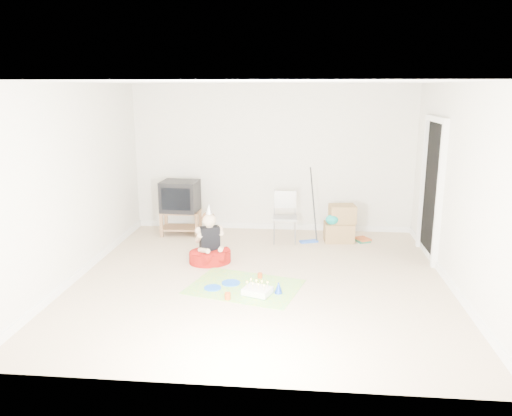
# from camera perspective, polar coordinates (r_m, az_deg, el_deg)

# --- Properties ---
(ground) EXTENTS (5.00, 5.00, 0.00)m
(ground) POSITION_cam_1_polar(r_m,az_deg,el_deg) (6.84, 0.53, -8.16)
(ground) COLOR beige
(ground) RESTS_ON ground
(doorway_recess) EXTENTS (0.02, 0.90, 2.05)m
(doorway_recess) POSITION_cam_1_polar(r_m,az_deg,el_deg) (7.93, 19.49, 1.83)
(doorway_recess) COLOR black
(doorway_recess) RESTS_ON ground
(tv_stand) EXTENTS (0.70, 0.45, 0.43)m
(tv_stand) POSITION_cam_1_polar(r_m,az_deg,el_deg) (8.89, -8.56, -1.40)
(tv_stand) COLOR #8F6340
(tv_stand) RESTS_ON ground
(crt_tv) EXTENTS (0.65, 0.55, 0.53)m
(crt_tv) POSITION_cam_1_polar(r_m,az_deg,el_deg) (8.79, -8.66, 1.36)
(crt_tv) COLOR black
(crt_tv) RESTS_ON tv_stand
(folding_chair) EXTENTS (0.41, 0.39, 0.87)m
(folding_chair) POSITION_cam_1_polar(r_m,az_deg,el_deg) (8.33, 3.32, -1.10)
(folding_chair) COLOR #96969B
(folding_chair) RESTS_ON ground
(cardboard_boxes) EXTENTS (0.54, 0.43, 0.62)m
(cardboard_boxes) POSITION_cam_1_polar(r_m,az_deg,el_deg) (8.51, 9.56, -1.82)
(cardboard_boxes) COLOR #9A784A
(cardboard_boxes) RESTS_ON ground
(floor_mop) EXTENTS (0.32, 0.39, 1.22)m
(floor_mop) POSITION_cam_1_polar(r_m,az_deg,el_deg) (8.38, 6.10, -2.22)
(floor_mop) COLOR blue
(floor_mop) RESTS_ON ground
(book_pile) EXTENTS (0.29, 0.32, 0.06)m
(book_pile) POSITION_cam_1_polar(r_m,az_deg,el_deg) (8.65, 12.08, -3.55)
(book_pile) COLOR #287956
(book_pile) RESTS_ON ground
(seated_woman) EXTENTS (0.82, 0.82, 0.90)m
(seated_woman) POSITION_cam_1_polar(r_m,az_deg,el_deg) (7.45, -5.29, -4.77)
(seated_woman) COLOR #9A130E
(seated_woman) RESTS_ON ground
(party_mat) EXTENTS (1.61, 1.34, 0.01)m
(party_mat) POSITION_cam_1_polar(r_m,az_deg,el_deg) (6.60, -1.32, -8.99)
(party_mat) COLOR #F53385
(party_mat) RESTS_ON ground
(birthday_cake) EXTENTS (0.40, 0.36, 0.15)m
(birthday_cake) POSITION_cam_1_polar(r_m,az_deg,el_deg) (6.35, 0.15, -9.52)
(birthday_cake) COLOR white
(birthday_cake) RESTS_ON party_mat
(blue_plate_near) EXTENTS (0.26, 0.26, 0.01)m
(blue_plate_near) POSITION_cam_1_polar(r_m,az_deg,el_deg) (6.71, -2.89, -8.54)
(blue_plate_near) COLOR blue
(blue_plate_near) RESTS_ON party_mat
(blue_plate_far) EXTENTS (0.29, 0.29, 0.01)m
(blue_plate_far) POSITION_cam_1_polar(r_m,az_deg,el_deg) (6.57, -4.98, -9.07)
(blue_plate_far) COLOR blue
(blue_plate_far) RESTS_ON party_mat
(orange_cup_near) EXTENTS (0.06, 0.06, 0.07)m
(orange_cup_near) POSITION_cam_1_polar(r_m,az_deg,el_deg) (6.86, 0.45, -7.72)
(orange_cup_near) COLOR #D24D17
(orange_cup_near) RESTS_ON party_mat
(orange_cup_far) EXTENTS (0.10, 0.10, 0.08)m
(orange_cup_far) POSITION_cam_1_polar(r_m,az_deg,el_deg) (6.22, -3.26, -10.02)
(orange_cup_far) COLOR #D24D17
(orange_cup_far) RESTS_ON party_mat
(blue_party_hat) EXTENTS (0.13, 0.13, 0.15)m
(blue_party_hat) POSITION_cam_1_polar(r_m,az_deg,el_deg) (6.38, 2.59, -9.05)
(blue_party_hat) COLOR blue
(blue_party_hat) RESTS_ON party_mat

